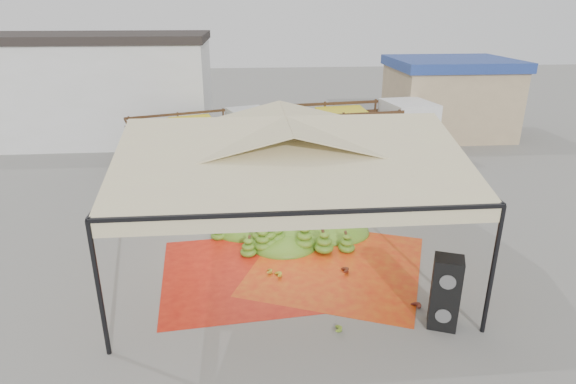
{
  "coord_description": "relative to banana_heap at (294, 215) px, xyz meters",
  "views": [
    {
      "loc": [
        -1.05,
        -12.34,
        6.68
      ],
      "look_at": [
        0.2,
        1.5,
        1.3
      ],
      "focal_mm": 30.0,
      "sensor_mm": 36.0,
      "label": 1
    }
  ],
  "objects": [
    {
      "name": "hand_yellow_b",
      "position": [
        -0.75,
        -2.73,
        -0.46
      ],
      "size": [
        0.5,
        0.44,
        0.19
      ],
      "primitive_type": "ellipsoid",
      "rotation": [
        0.0,
        0.0,
        0.24
      ],
      "color": "gold",
      "rests_on": "ground"
    },
    {
      "name": "hand_yellow_a",
      "position": [
        -0.97,
        -2.5,
        -0.47
      ],
      "size": [
        0.41,
        0.35,
        0.17
      ],
      "primitive_type": "ellipsoid",
      "rotation": [
        0.0,
        0.0,
        -0.12
      ],
      "color": "#B68E24",
      "rests_on": "ground"
    },
    {
      "name": "canopy_tent",
      "position": [
        -0.37,
        -1.4,
        2.75
      ],
      "size": [
        8.1,
        8.1,
        4.0
      ],
      "color": "black",
      "rests_on": "ground"
    },
    {
      "name": "hand_red_a",
      "position": [
        2.41,
        -4.43,
        -0.46
      ],
      "size": [
        0.49,
        0.44,
        0.19
      ],
      "primitive_type": "ellipsoid",
      "rotation": [
        0.0,
        0.0,
        0.25
      ],
      "color": "#5D2315",
      "rests_on": "ground"
    },
    {
      "name": "tarp_left",
      "position": [
        -1.44,
        -2.43,
        -0.55
      ],
      "size": [
        4.95,
        4.76,
        0.01
      ],
      "primitive_type": "cube",
      "rotation": [
        0.0,
        0.0,
        0.09
      ],
      "color": "red",
      "rests_on": "ground"
    },
    {
      "name": "building_tan",
      "position": [
        9.63,
        11.6,
        1.52
      ],
      "size": [
        6.3,
        5.3,
        4.1
      ],
      "color": "tan",
      "rests_on": "ground"
    },
    {
      "name": "hand_red_b",
      "position": [
        1.03,
        -2.66,
        -0.45
      ],
      "size": [
        0.47,
        0.39,
        0.21
      ],
      "primitive_type": "ellipsoid",
      "rotation": [
        0.0,
        0.0,
        0.02
      ],
      "color": "#542213",
      "rests_on": "ground"
    },
    {
      "name": "truck_right",
      "position": [
        3.76,
        7.48,
        1.02
      ],
      "size": [
        7.75,
        3.61,
        2.56
      ],
      "rotation": [
        0.0,
        0.0,
        0.15
      ],
      "color": "#4B2D19",
      "rests_on": "ground"
    },
    {
      "name": "banana_heap",
      "position": [
        0.0,
        0.0,
        0.0
      ],
      "size": [
        6.39,
        5.89,
        1.11
      ],
      "primitive_type": "ellipsoid",
      "rotation": [
        0.0,
        0.0,
        0.39
      ],
      "color": "#407117",
      "rests_on": "ground"
    },
    {
      "name": "ground",
      "position": [
        -0.37,
        -1.4,
        -0.55
      ],
      "size": [
        90.0,
        90.0,
        0.0
      ],
      "primitive_type": "plane",
      "color": "slate",
      "rests_on": "ground"
    },
    {
      "name": "vendor",
      "position": [
        -1.36,
        4.3,
        0.35
      ],
      "size": [
        0.71,
        0.51,
        1.81
      ],
      "primitive_type": "imported",
      "rotation": [
        0.0,
        0.0,
        3.02
      ],
      "color": "gray",
      "rests_on": "ground"
    },
    {
      "name": "banana_leaves",
      "position": [
        -2.51,
        0.84,
        -0.55
      ],
      "size": [
        0.96,
        1.36,
        3.7
      ],
      "primitive_type": null,
      "color": "#327C21",
      "rests_on": "ground"
    },
    {
      "name": "tarp_right",
      "position": [
        0.98,
        -2.24,
        -0.55
      ],
      "size": [
        5.81,
        5.93,
        0.01
      ],
      "primitive_type": "cube",
      "rotation": [
        0.0,
        0.0,
        -0.38
      ],
      "color": "#CD6113",
      "rests_on": "ground"
    },
    {
      "name": "building_white",
      "position": [
        -10.37,
        12.6,
        2.16
      ],
      "size": [
        14.3,
        6.3,
        5.4
      ],
      "color": "silver",
      "rests_on": "ground"
    },
    {
      "name": "truck_left",
      "position": [
        -3.17,
        7.91,
        0.79
      ],
      "size": [
        6.68,
        4.07,
        2.17
      ],
      "rotation": [
        0.0,
        0.0,
        0.33
      ],
      "color": "#4A2F18",
      "rests_on": "ground"
    },
    {
      "name": "speaker_stack",
      "position": [
        2.81,
        -5.1,
        0.29
      ],
      "size": [
        0.77,
        0.72,
        1.69
      ],
      "rotation": [
        0.0,
        0.0,
        -0.38
      ],
      "color": "black",
      "rests_on": "ground"
    },
    {
      "name": "hanging_bunches",
      "position": [
        1.78,
        -2.52,
        2.07
      ],
      "size": [
        3.24,
        0.24,
        0.2
      ],
      "color": "#397A19",
      "rests_on": "ground"
    },
    {
      "name": "hand_green",
      "position": [
        0.4,
        -5.1,
        -0.46
      ],
      "size": [
        0.45,
        0.39,
        0.18
      ],
      "primitive_type": "ellipsoid",
      "rotation": [
        0.0,
        0.0,
        -0.18
      ],
      "color": "#547D1A",
      "rests_on": "ground"
    }
  ]
}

